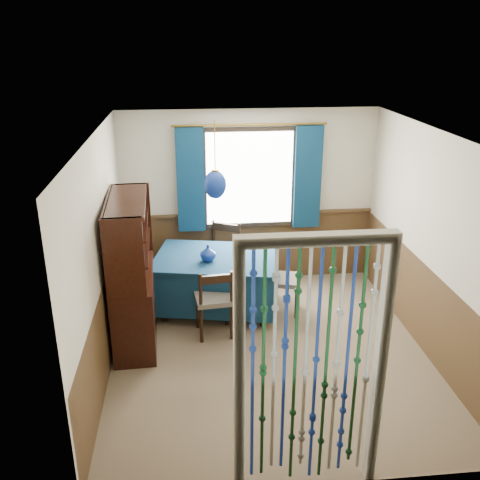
{
  "coord_description": "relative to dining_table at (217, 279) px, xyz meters",
  "views": [
    {
      "loc": [
        -0.88,
        -5.26,
        3.46
      ],
      "look_at": [
        -0.26,
        0.68,
        1.13
      ],
      "focal_mm": 40.0,
      "sensor_mm": 36.0,
      "label": 1
    }
  ],
  "objects": [
    {
      "name": "wall_back",
      "position": [
        0.53,
        0.94,
        0.81
      ],
      "size": [
        3.6,
        0.0,
        3.6
      ],
      "primitive_type": "plane",
      "rotation": [
        1.57,
        0.0,
        0.0
      ],
      "color": "beige",
      "rests_on": "ground"
    },
    {
      "name": "wainscot_right",
      "position": [
        2.31,
        -1.06,
        0.06
      ],
      "size": [
        0.0,
        4.0,
        4.0
      ],
      "primitive_type": "plane",
      "rotation": [
        1.57,
        0.0,
        -1.57
      ],
      "color": "#47311B",
      "rests_on": "ground"
    },
    {
      "name": "doorway",
      "position": [
        0.53,
        -3.0,
        0.61
      ],
      "size": [
        1.16,
        0.12,
        2.18
      ],
      "primitive_type": null,
      "color": "silver",
      "rests_on": "ground"
    },
    {
      "name": "bowl_shelf",
      "position": [
        -0.96,
        -0.95,
        0.78
      ],
      "size": [
        0.21,
        0.21,
        0.05
      ],
      "primitive_type": "imported",
      "rotation": [
        0.0,
        0.0,
        -0.14
      ],
      "color": "beige",
      "rests_on": "sideboard"
    },
    {
      "name": "wall_front",
      "position": [
        0.53,
        -3.06,
        0.81
      ],
      "size": [
        3.6,
        0.0,
        3.6
      ],
      "primitive_type": "plane",
      "rotation": [
        -1.57,
        0.0,
        0.0
      ],
      "color": "beige",
      "rests_on": "ground"
    },
    {
      "name": "wall_right",
      "position": [
        2.33,
        -1.06,
        0.81
      ],
      "size": [
        0.0,
        4.0,
        4.0
      ],
      "primitive_type": "plane",
      "rotation": [
        1.57,
        0.0,
        -1.57
      ],
      "color": "beige",
      "rests_on": "ground"
    },
    {
      "name": "wainscot_front",
      "position": [
        0.53,
        -3.04,
        0.06
      ],
      "size": [
        3.6,
        0.0,
        3.6
      ],
      "primitive_type": "plane",
      "rotation": [
        -1.57,
        0.0,
        0.0
      ],
      "color": "#47311B",
      "rests_on": "ground"
    },
    {
      "name": "ceiling",
      "position": [
        0.53,
        -1.06,
        2.06
      ],
      "size": [
        4.0,
        4.0,
        0.0
      ],
      "primitive_type": "plane",
      "rotation": [
        3.14,
        0.0,
        0.0
      ],
      "color": "silver",
      "rests_on": "ground"
    },
    {
      "name": "window",
      "position": [
        0.53,
        0.89,
        1.11
      ],
      "size": [
        1.32,
        0.12,
        1.42
      ],
      "primitive_type": "cube",
      "color": "black",
      "rests_on": "wall_back"
    },
    {
      "name": "pendant_lamp",
      "position": [
        0.0,
        -0.0,
        1.28
      ],
      "size": [
        0.28,
        0.28,
        0.96
      ],
      "color": "olive",
      "rests_on": "ceiling"
    },
    {
      "name": "chair_near",
      "position": [
        -0.07,
        -0.64,
        0.04
      ],
      "size": [
        0.48,
        0.47,
        0.9
      ],
      "rotation": [
        0.0,
        0.0,
        0.1
      ],
      "color": "black",
      "rests_on": "floor"
    },
    {
      "name": "chair_far",
      "position": [
        0.11,
        0.65,
        0.07
      ],
      "size": [
        0.62,
        0.61,
        0.95
      ],
      "rotation": [
        0.0,
        0.0,
        2.69
      ],
      "color": "black",
      "rests_on": "floor"
    },
    {
      "name": "wall_left",
      "position": [
        -1.27,
        -1.06,
        0.81
      ],
      "size": [
        0.0,
        4.0,
        4.0
      ],
      "primitive_type": "plane",
      "rotation": [
        1.57,
        0.0,
        1.57
      ],
      "color": "beige",
      "rests_on": "ground"
    },
    {
      "name": "sideboard",
      "position": [
        -1.02,
        -0.6,
        0.17
      ],
      "size": [
        0.52,
        1.35,
        1.75
      ],
      "rotation": [
        0.0,
        0.0,
        0.04
      ],
      "color": "black",
      "rests_on": "floor"
    },
    {
      "name": "wainscot_left",
      "position": [
        -1.26,
        -1.06,
        0.06
      ],
      "size": [
        0.0,
        4.0,
        4.0
      ],
      "primitive_type": "plane",
      "rotation": [
        1.57,
        0.0,
        1.57
      ],
      "color": "#47311B",
      "rests_on": "ground"
    },
    {
      "name": "vase_table",
      "position": [
        -0.11,
        -0.11,
        0.41
      ],
      "size": [
        0.19,
        0.19,
        0.19
      ],
      "primitive_type": "imported",
      "rotation": [
        0.0,
        0.0,
        0.02
      ],
      "color": "navy",
      "rests_on": "dining_table"
    },
    {
      "name": "floor",
      "position": [
        0.53,
        -1.06,
        -0.44
      ],
      "size": [
        4.0,
        4.0,
        0.0
      ],
      "primitive_type": "plane",
      "color": "brown",
      "rests_on": "ground"
    },
    {
      "name": "vase_sideboard",
      "position": [
        -0.96,
        -0.3,
        0.53
      ],
      "size": [
        0.22,
        0.22,
        0.19
      ],
      "primitive_type": "imported",
      "rotation": [
        0.0,
        0.0,
        -0.24
      ],
      "color": "beige",
      "rests_on": "sideboard"
    },
    {
      "name": "chair_left",
      "position": [
        -0.89,
        0.17,
        -0.0
      ],
      "size": [
        0.44,
        0.45,
        0.82
      ],
      "rotation": [
        0.0,
        0.0,
        -1.7
      ],
      "color": "black",
      "rests_on": "floor"
    },
    {
      "name": "wainscot_back",
      "position": [
        0.53,
        0.93,
        0.06
      ],
      "size": [
        3.6,
        0.0,
        3.6
      ],
      "primitive_type": "plane",
      "rotation": [
        1.57,
        0.0,
        0.0
      ],
      "color": "#47311B",
      "rests_on": "ground"
    },
    {
      "name": "chair_right",
      "position": [
        0.91,
        -0.14,
        0.01
      ],
      "size": [
        0.49,
        0.5,
        0.84
      ],
      "rotation": [
        0.0,
        0.0,
        1.32
      ],
      "color": "black",
      "rests_on": "floor"
    },
    {
      "name": "dining_table",
      "position": [
        0.0,
        0.0,
        0.0
      ],
      "size": [
        1.77,
        1.39,
        0.76
      ],
      "rotation": [
        0.0,
        0.0,
        -0.2
      ],
      "color": "#0E2E4A",
      "rests_on": "floor"
    }
  ]
}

